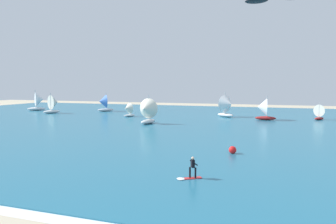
% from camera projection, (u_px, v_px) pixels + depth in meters
% --- Properties ---
extents(ocean, '(160.00, 90.00, 0.10)m').
position_uv_depth(ocean, '(222.00, 123.00, 59.74)').
color(ocean, '#236B89').
rests_on(ocean, ground).
extents(kitesurfer, '(1.94, 1.56, 1.67)m').
position_uv_depth(kitesurfer, '(190.00, 171.00, 24.37)').
color(kitesurfer, red).
rests_on(kitesurfer, ocean).
extents(sailboat_near_shore, '(4.19, 3.57, 4.87)m').
position_uv_depth(sailboat_near_shore, '(263.00, 109.00, 64.52)').
color(sailboat_near_shore, maroon).
rests_on(sailboat_near_shore, ocean).
extents(sailboat_anchored_offshore, '(4.03, 4.51, 5.05)m').
position_uv_depth(sailboat_anchored_offshore, '(54.00, 104.00, 79.92)').
color(sailboat_anchored_offshore, white).
rests_on(sailboat_anchored_offshore, ocean).
extents(sailboat_far_left, '(3.90, 4.54, 5.20)m').
position_uv_depth(sailboat_far_left, '(146.00, 111.00, 57.76)').
color(sailboat_far_left, silver).
rests_on(sailboat_far_left, ocean).
extents(sailboat_center_horizon, '(2.93, 3.11, 3.46)m').
position_uv_depth(sailboat_center_horizon, '(320.00, 112.00, 65.02)').
color(sailboat_center_horizon, maroon).
rests_on(sailboat_center_horizon, ocean).
extents(sailboat_outermost, '(4.88, 4.61, 5.43)m').
position_uv_depth(sailboat_outermost, '(228.00, 106.00, 70.04)').
color(sailboat_outermost, silver).
rests_on(sailboat_outermost, ocean).
extents(sailboat_mid_right, '(2.75, 3.09, 3.45)m').
position_uv_depth(sailboat_mid_right, '(128.00, 110.00, 71.01)').
color(sailboat_mid_right, white).
rests_on(sailboat_mid_right, ocean).
extents(sailboat_trailing, '(4.42, 4.31, 4.96)m').
position_uv_depth(sailboat_trailing, '(103.00, 103.00, 84.88)').
color(sailboat_trailing, silver).
rests_on(sailboat_trailing, ocean).
extents(sailboat_mid_left, '(4.93, 5.01, 5.64)m').
position_uv_depth(sailboat_mid_left, '(39.00, 101.00, 88.57)').
color(sailboat_mid_left, white).
rests_on(sailboat_mid_left, ocean).
extents(marker_buoy, '(0.78, 0.78, 0.78)m').
position_uv_depth(marker_buoy, '(233.00, 150.00, 33.16)').
color(marker_buoy, red).
rests_on(marker_buoy, ocean).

